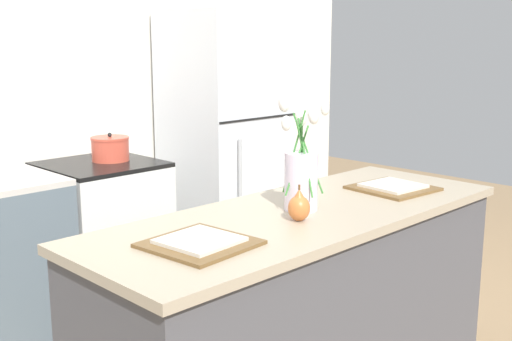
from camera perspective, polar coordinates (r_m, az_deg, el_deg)
back_wall at (r=3.97m, az=-18.29°, el=7.75°), size 5.20×0.08×2.70m
kitchen_island at (r=2.60m, az=4.00°, el=-13.64°), size 1.80×0.66×0.94m
stove_range at (r=3.83m, az=-13.36°, el=-5.90°), size 0.60×0.61×0.89m
refrigerator at (r=4.28m, az=-2.76°, el=2.23°), size 0.68×0.67×1.76m
flower_vase at (r=2.42m, az=4.04°, el=-0.09°), size 0.19×0.19×0.44m
pear_figurine at (r=2.30m, az=3.85°, el=-3.22°), size 0.08×0.08×0.13m
plate_setting_left at (r=2.04m, az=-5.03°, el=-6.40°), size 0.33×0.33×0.02m
plate_setting_right at (r=2.83m, az=12.07°, el=-1.47°), size 0.33×0.33×0.02m
cooking_pot at (r=3.75m, az=-12.83°, el=1.90°), size 0.22×0.22×0.16m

